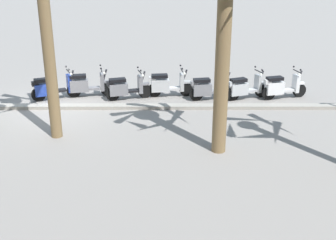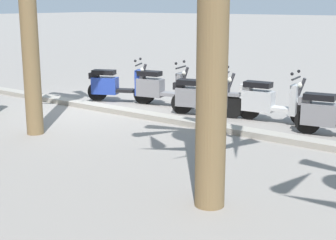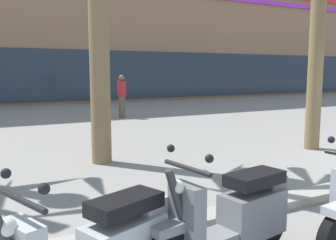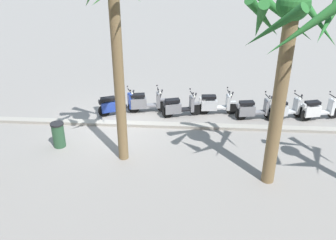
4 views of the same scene
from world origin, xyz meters
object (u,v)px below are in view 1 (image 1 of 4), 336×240
(scooter_white_gap_after_mid, at_px, (281,87))
(scooter_grey_mid_front, at_px, (125,88))
(scooter_grey_far_back, at_px, (86,85))
(scooter_grey_mid_rear, at_px, (209,88))
(scooter_silver_mid_centre, at_px, (167,85))
(scooter_blue_lead_nearest, at_px, (52,88))
(scooter_silver_tail_end, at_px, (245,88))

(scooter_white_gap_after_mid, bearing_deg, scooter_grey_mid_front, 0.85)
(scooter_white_gap_after_mid, relative_size, scooter_grey_far_back, 1.00)
(scooter_grey_mid_rear, bearing_deg, scooter_silver_mid_centre, -14.59)
(scooter_grey_mid_front, xyz_separation_m, scooter_grey_far_back, (1.51, -0.35, 0.01))
(scooter_silver_mid_centre, relative_size, scooter_grey_far_back, 0.98)
(scooter_grey_far_back, xyz_separation_m, scooter_blue_lead_nearest, (1.22, 0.33, -0.01))
(scooter_grey_far_back, bearing_deg, scooter_blue_lead_nearest, 15.31)
(scooter_grey_mid_front, height_order, scooter_grey_far_back, same)
(scooter_silver_tail_end, distance_m, scooter_grey_far_back, 5.96)
(scooter_silver_mid_centre, bearing_deg, scooter_silver_tail_end, 173.90)
(scooter_white_gap_after_mid, bearing_deg, scooter_grey_mid_rear, 2.85)
(scooter_silver_tail_end, height_order, scooter_grey_far_back, same)
(scooter_grey_mid_rear, xyz_separation_m, scooter_grey_mid_front, (3.11, -0.05, -0.00))
(scooter_white_gap_after_mid, height_order, scooter_grey_far_back, same)
(scooter_silver_tail_end, height_order, scooter_blue_lead_nearest, same)
(scooter_white_gap_after_mid, relative_size, scooter_blue_lead_nearest, 1.02)
(scooter_silver_mid_centre, height_order, scooter_blue_lead_nearest, same)
(scooter_blue_lead_nearest, bearing_deg, scooter_grey_far_back, -164.69)
(scooter_silver_mid_centre, height_order, scooter_grey_mid_front, same)
(scooter_white_gap_after_mid, xyz_separation_m, scooter_grey_far_back, (7.32, -0.26, 0.00))
(scooter_grey_far_back, bearing_deg, scooter_grey_mid_rear, 175.07)
(scooter_grey_mid_rear, distance_m, scooter_blue_lead_nearest, 5.83)
(scooter_grey_mid_rear, relative_size, scooter_grey_mid_front, 1.03)
(scooter_white_gap_after_mid, distance_m, scooter_grey_mid_rear, 2.71)
(scooter_grey_mid_rear, distance_m, scooter_grey_mid_front, 3.11)
(scooter_silver_mid_centre, height_order, scooter_grey_far_back, same)
(scooter_silver_tail_end, bearing_deg, scooter_silver_mid_centre, -6.10)
(scooter_silver_tail_end, relative_size, scooter_grey_mid_rear, 0.95)
(scooter_silver_tail_end, relative_size, scooter_silver_mid_centre, 0.96)
(scooter_silver_mid_centre, bearing_deg, scooter_grey_mid_rear, 165.41)
(scooter_grey_mid_rear, relative_size, scooter_grey_far_back, 0.99)
(scooter_white_gap_after_mid, xyz_separation_m, scooter_grey_mid_rear, (2.70, 0.13, -0.01))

